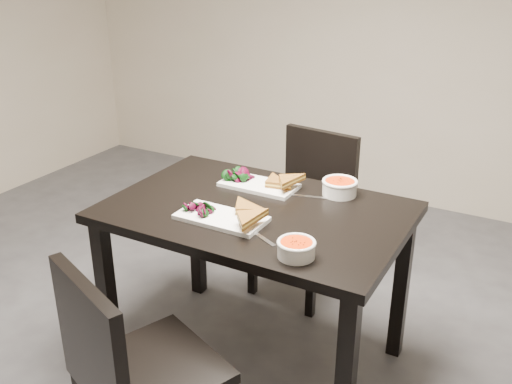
# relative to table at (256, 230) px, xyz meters

# --- Properties ---
(table) EXTENTS (1.20, 0.80, 0.75)m
(table) POSITION_rel_table_xyz_m (0.00, 0.00, 0.00)
(table) COLOR black
(table) RESTS_ON ground
(chair_near) EXTENTS (0.55, 0.55, 0.85)m
(chair_near) POSITION_rel_table_xyz_m (-0.04, -0.77, -0.17)
(chair_near) COLOR black
(chair_near) RESTS_ON ground
(chair_far) EXTENTS (0.47, 0.47, 0.85)m
(chair_far) POSITION_rel_table_xyz_m (-0.07, 0.70, -0.17)
(chair_far) COLOR black
(chair_far) RESTS_ON ground
(plate_near) EXTENTS (0.35, 0.17, 0.02)m
(plate_near) POSITION_rel_table_xyz_m (-0.06, -0.16, 0.11)
(plate_near) COLOR white
(plate_near) RESTS_ON table
(sandwich_near) EXTENTS (0.21, 0.19, 0.06)m
(sandwich_near) POSITION_rel_table_xyz_m (0.00, -0.15, 0.14)
(sandwich_near) COLOR #AB7224
(sandwich_near) RESTS_ON plate_near
(salad_near) EXTENTS (0.11, 0.10, 0.05)m
(salad_near) POSITION_rel_table_xyz_m (-0.16, -0.16, 0.14)
(salad_near) COLOR black
(salad_near) RESTS_ON plate_near
(soup_bowl_near) EXTENTS (0.13, 0.13, 0.06)m
(soup_bowl_near) POSITION_rel_table_xyz_m (0.31, -0.28, 0.13)
(soup_bowl_near) COLOR white
(soup_bowl_near) RESTS_ON table
(cutlery_near) EXTENTS (0.17, 0.10, 0.00)m
(cutlery_near) POSITION_rel_table_xyz_m (0.14, -0.21, 0.10)
(cutlery_near) COLOR silver
(cutlery_near) RESTS_ON table
(plate_far) EXTENTS (0.34, 0.17, 0.02)m
(plate_far) POSITION_rel_table_xyz_m (-0.10, 0.20, 0.11)
(plate_far) COLOR white
(plate_far) RESTS_ON table
(sandwich_far) EXTENTS (0.19, 0.15, 0.05)m
(sandwich_far) POSITION_rel_table_xyz_m (-0.03, 0.18, 0.14)
(sandwich_far) COLOR #AB7224
(sandwich_far) RESTS_ON plate_far
(salad_far) EXTENTS (0.10, 0.09, 0.05)m
(salad_far) POSITION_rel_table_xyz_m (-0.20, 0.20, 0.14)
(salad_far) COLOR black
(salad_far) RESTS_ON plate_far
(soup_bowl_far) EXTENTS (0.15, 0.15, 0.07)m
(soup_bowl_far) POSITION_rel_table_xyz_m (0.25, 0.29, 0.14)
(soup_bowl_far) COLOR white
(soup_bowl_far) RESTS_ON table
(cutlery_far) EXTENTS (0.18, 0.06, 0.00)m
(cutlery_far) POSITION_rel_table_xyz_m (0.13, 0.20, 0.10)
(cutlery_far) COLOR silver
(cutlery_far) RESTS_ON table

